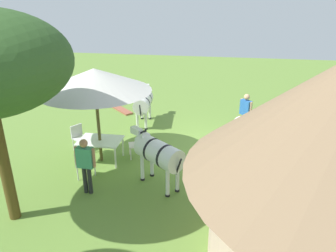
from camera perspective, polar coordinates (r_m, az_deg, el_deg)
The scene contains 12 objects.
ground_plane at distance 11.62m, azimuth 5.87°, elevation -4.01°, with size 36.00×36.00×0.00m, color olive.
shade_umbrella at distance 10.06m, azimuth -12.77°, elevation 7.91°, with size 3.43×3.43×3.07m.
patio_dining_table at distance 10.74m, azimuth -11.84°, elevation -2.78°, with size 1.38×0.97×0.74m.
patio_chair_near_hut at distance 10.85m, azimuth -5.33°, elevation -2.92°, with size 0.55×0.56×0.90m.
patio_chair_east_end at distance 11.73m, azimuth -15.41°, elevation -1.67°, with size 0.59×0.60×0.90m.
patio_chair_near_lawn at distance 9.82m, azimuth -14.50°, elevation -6.47°, with size 0.45×0.43×0.90m.
guest_beside_umbrella at distance 8.97m, azimuth -14.28°, elevation -6.06°, with size 0.58×0.22×1.62m.
standing_watcher at distance 12.69m, azimuth 13.45°, elevation 2.64°, with size 0.45×0.46×1.64m.
zebra_nearest_camera at distance 10.76m, azimuth 12.72°, elevation -1.28°, with size 0.70×2.11×1.46m.
zebra_by_umbrella at distance 13.49m, azimuth -4.31°, elevation 4.25°, with size 0.75×2.20×1.49m.
zebra_toward_hut at distance 9.04m, azimuth -1.80°, elevation -4.75°, with size 1.79×1.54×1.56m.
brick_patio_kerb at distance 15.97m, azimuth -9.25°, elevation 3.46°, with size 2.80×0.36×0.08m, color #9E5740.
Camera 1 is at (-0.55, 10.40, 5.15)m, focal length 34.73 mm.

